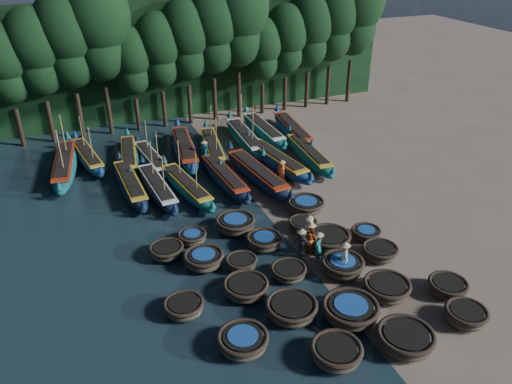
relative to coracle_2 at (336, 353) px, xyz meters
name	(u,v)px	position (x,y,z in m)	size (l,w,h in m)	color
ground	(286,238)	(1.97, 8.90, -0.47)	(120.00, 120.00, 0.00)	#7D6C5B
foliage_wall	(176,58)	(1.97, 32.40, 4.53)	(40.00, 3.00, 10.00)	black
coracle_2	(336,353)	(0.00, 0.00, 0.00)	(2.56, 2.56, 0.82)	brown
coracle_3	(405,339)	(3.05, -0.43, 0.00)	(3.02, 3.02, 0.82)	brown
coracle_4	(466,315)	(6.44, -0.24, -0.03)	(2.07, 2.07, 0.76)	brown
coracle_5	(243,341)	(-3.25, 2.04, -0.02)	(2.31, 2.31, 0.78)	brown
coracle_6	(292,309)	(-0.52, 3.06, -0.02)	(2.43, 2.43, 0.79)	brown
coracle_7	(350,310)	(1.84, 1.91, 0.02)	(2.86, 2.86, 0.85)	brown
coracle_8	(387,288)	(4.29, 2.63, -0.02)	(2.72, 2.72, 0.80)	brown
coracle_9	(448,287)	(7.08, 1.65, -0.06)	(1.91, 1.91, 0.72)	brown
coracle_10	(184,307)	(-4.96, 5.06, -0.07)	(2.17, 2.17, 0.69)	brown
coracle_11	(246,287)	(-1.87, 5.24, -0.05)	(2.73, 2.73, 0.73)	brown
coracle_12	(289,272)	(0.57, 5.63, -0.09)	(2.22, 2.22, 0.66)	brown
coracle_13	(342,266)	(3.23, 4.93, 0.01)	(2.59, 2.59, 0.83)	brown
coracle_14	(380,252)	(5.75, 5.29, -0.05)	(2.00, 2.00, 0.73)	brown
coracle_15	(204,259)	(-3.08, 8.13, 0.00)	(2.26, 2.26, 0.81)	brown
coracle_16	(241,263)	(-1.35, 7.21, -0.09)	(1.84, 1.84, 0.65)	brown
coracle_17	(264,241)	(0.46, 8.52, -0.03)	(2.30, 2.30, 0.76)	brown
coracle_18	(329,239)	(3.78, 7.27, 0.02)	(2.41, 2.41, 0.85)	brown
coracle_19	(366,233)	(6.11, 7.14, -0.10)	(1.73, 1.73, 0.63)	brown
coracle_20	(166,251)	(-4.67, 9.69, -0.07)	(2.26, 2.26, 0.70)	brown
coracle_21	(192,237)	(-3.03, 10.49, -0.10)	(1.78, 1.78, 0.63)	brown
coracle_22	(235,224)	(-0.40, 10.71, 0.02)	(2.66, 2.66, 0.84)	brown
coracle_23	(303,224)	(3.26, 9.35, -0.11)	(1.88, 1.88, 0.63)	brown
coracle_24	(306,205)	(4.36, 11.12, -0.01)	(2.68, 2.68, 0.79)	brown
long_boat_2	(131,184)	(-5.14, 17.83, 0.08)	(1.69, 8.14, 1.43)	#101B3B
long_boat_3	(157,188)	(-3.60, 16.71, 0.07)	(1.89, 7.94, 3.38)	#101B3B
long_boat_4	(186,186)	(-1.80, 16.16, 0.07)	(2.61, 7.86, 3.38)	#11605B
long_boat_5	(224,177)	(0.95, 16.49, 0.08)	(1.86, 8.26, 1.45)	#101B3B
long_boat_6	(257,174)	(3.13, 15.94, 0.14)	(2.53, 9.03, 1.60)	#101B3B
long_boat_7	(277,160)	(5.31, 17.51, 0.12)	(2.73, 8.66, 1.54)	navy
long_boat_8	(309,154)	(7.99, 17.65, 0.09)	(2.09, 8.38, 1.48)	#11605B
long_boat_9	(65,165)	(-8.95, 22.41, 0.15)	(2.74, 9.14, 3.91)	#11605B
long_boat_10	(88,157)	(-7.29, 23.55, 0.05)	(2.44, 7.69, 3.30)	navy
long_boat_11	(129,156)	(-4.42, 22.52, 0.06)	(2.41, 7.81, 1.39)	#11605B
long_boat_12	(152,159)	(-2.99, 21.41, 0.03)	(2.08, 7.34, 3.13)	#101B3B
long_boat_13	(185,148)	(-0.31, 22.08, 0.14)	(2.74, 9.09, 1.61)	navy
long_boat_14	(213,148)	(1.74, 21.55, 0.09)	(2.80, 8.23, 3.54)	#11605B
long_boat_15	(245,138)	(4.71, 22.36, 0.13)	(2.03, 8.92, 3.80)	#11605B
long_boat_16	(264,130)	(6.77, 23.39, 0.11)	(1.52, 8.62, 1.52)	#11605B
long_boat_17	(293,130)	(8.97, 22.40, 0.12)	(2.49, 8.77, 1.55)	navy
fisherman_0	(309,230)	(2.87, 7.94, 0.45)	(0.92, 1.01, 1.93)	silver
fisherman_1	(318,245)	(2.63, 6.39, 0.46)	(0.72, 0.67, 1.85)	#1B7073
fisherman_2	(311,238)	(2.60, 7.20, 0.45)	(0.84, 0.98, 1.96)	#CF511B
fisherman_3	(301,242)	(2.02, 7.15, 0.35)	(1.14, 1.05, 1.74)	black
fisherman_4	(344,258)	(3.32, 4.96, 0.46)	(0.81, 1.10, 1.93)	silver
fisherman_5	(205,153)	(0.65, 20.04, 0.46)	(0.73, 1.72, 2.00)	#1B7073
fisherman_6	(282,171)	(4.67, 15.31, 0.38)	(0.58, 0.82, 1.77)	#CF511B
tree_1	(4,63)	(-11.73, 28.90, 6.18)	(4.09, 4.09, 9.65)	black
tree_2	(36,51)	(-9.43, 28.90, 6.85)	(4.51, 4.51, 10.63)	black
tree_3	(67,39)	(-7.13, 28.90, 7.53)	(4.92, 4.92, 11.60)	black
tree_4	(97,28)	(-4.83, 28.90, 8.20)	(5.34, 5.34, 12.58)	black
tree_5	(131,60)	(-2.53, 28.90, 5.50)	(3.68, 3.68, 8.68)	black
tree_6	(159,49)	(-0.23, 28.90, 6.18)	(4.09, 4.09, 9.65)	black
tree_7	(186,39)	(2.07, 28.90, 6.85)	(4.51, 4.51, 10.63)	black
tree_8	(212,28)	(4.37, 28.90, 7.53)	(4.92, 4.92, 11.60)	black
tree_9	(238,18)	(6.67, 28.90, 8.20)	(5.34, 5.34, 12.58)	black
tree_10	(263,48)	(8.97, 28.90, 5.50)	(3.68, 3.68, 8.68)	black
tree_11	(286,38)	(11.27, 28.90, 6.18)	(4.09, 4.09, 9.65)	black
tree_12	(310,29)	(13.57, 28.90, 6.85)	(4.51, 4.51, 10.63)	black
tree_13	(333,19)	(15.87, 28.90, 7.53)	(4.92, 4.92, 11.60)	black
tree_14	(355,10)	(18.17, 28.90, 8.20)	(5.34, 5.34, 12.58)	black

